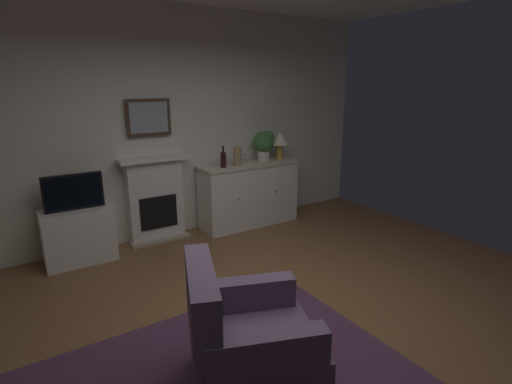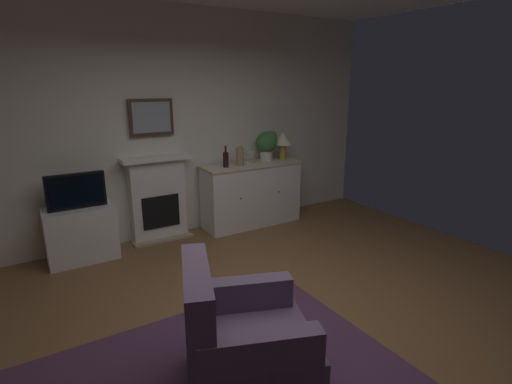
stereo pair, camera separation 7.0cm
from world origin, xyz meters
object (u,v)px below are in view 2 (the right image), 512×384
(vase_decorative, at_px, (240,155))
(potted_plant_small, at_px, (267,143))
(table_lamp, at_px, (283,141))
(tv_cabinet, at_px, (81,234))
(framed_picture, at_px, (151,117))
(sideboard_cabinet, at_px, (251,194))
(wine_glass_left, at_px, (247,155))
(wine_glass_center, at_px, (253,154))
(armchair, at_px, (240,340))
(wine_bottle, at_px, (226,159))
(tv_set, at_px, (76,191))
(fireplace_unit, at_px, (158,198))

(vase_decorative, relative_size, potted_plant_small, 0.65)
(table_lamp, bearing_deg, tv_cabinet, 179.69)
(framed_picture, distance_m, sideboard_cabinet, 1.74)
(wine_glass_left, bearing_deg, vase_decorative, -163.90)
(table_lamp, xyz_separation_m, wine_glass_center, (-0.50, 0.02, -0.16))
(table_lamp, height_order, wine_glass_left, table_lamp)
(sideboard_cabinet, bearing_deg, tv_cabinet, 179.62)
(sideboard_cabinet, bearing_deg, armchair, -122.59)
(wine_bottle, height_order, vase_decorative, wine_bottle)
(framed_picture, relative_size, wine_glass_center, 3.33)
(wine_glass_left, distance_m, potted_plant_small, 0.39)
(wine_bottle, relative_size, armchair, 0.28)
(tv_cabinet, height_order, tv_set, tv_set)
(sideboard_cabinet, xyz_separation_m, tv_cabinet, (-2.28, 0.02, -0.14))
(framed_picture, bearing_deg, table_lamp, -6.89)
(framed_picture, bearing_deg, armchair, -98.33)
(wine_glass_center, bearing_deg, tv_set, -179.37)
(wine_glass_left, relative_size, wine_glass_center, 1.00)
(potted_plant_small, bearing_deg, framed_picture, 173.67)
(framed_picture, bearing_deg, tv_set, -166.69)
(sideboard_cabinet, height_order, vase_decorative, vase_decorative)
(fireplace_unit, height_order, potted_plant_small, potted_plant_small)
(table_lamp, height_order, wine_glass_center, table_lamp)
(sideboard_cabinet, height_order, wine_glass_left, wine_glass_left)
(wine_bottle, height_order, wine_glass_center, wine_bottle)
(framed_picture, relative_size, sideboard_cabinet, 0.38)
(sideboard_cabinet, distance_m, wine_glass_center, 0.57)
(vase_decorative, distance_m, tv_cabinet, 2.19)
(sideboard_cabinet, relative_size, armchair, 1.40)
(potted_plant_small, bearing_deg, tv_cabinet, -179.32)
(vase_decorative, bearing_deg, potted_plant_small, 10.74)
(wine_glass_left, distance_m, vase_decorative, 0.15)
(sideboard_cabinet, height_order, table_lamp, table_lamp)
(vase_decorative, bearing_deg, table_lamp, 3.83)
(potted_plant_small, relative_size, armchair, 0.42)
(tv_cabinet, bearing_deg, potted_plant_small, 0.68)
(wine_glass_left, height_order, tv_cabinet, wine_glass_left)
(sideboard_cabinet, relative_size, wine_bottle, 4.96)
(wine_glass_left, bearing_deg, potted_plant_small, 8.59)
(framed_picture, xyz_separation_m, tv_set, (-0.98, -0.23, -0.75))
(sideboard_cabinet, bearing_deg, vase_decorative, -166.70)
(vase_decorative, distance_m, armchair, 3.14)
(sideboard_cabinet, height_order, tv_set, tv_set)
(tv_cabinet, xyz_separation_m, potted_plant_small, (2.57, 0.03, 0.84))
(tv_cabinet, distance_m, potted_plant_small, 2.71)
(armchair, bearing_deg, fireplace_unit, 81.54)
(tv_cabinet, height_order, potted_plant_small, potted_plant_small)
(sideboard_cabinet, xyz_separation_m, tv_set, (-2.28, -0.01, 0.38))
(wine_glass_center, bearing_deg, wine_bottle, -172.98)
(wine_glass_left, distance_m, armchair, 3.24)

